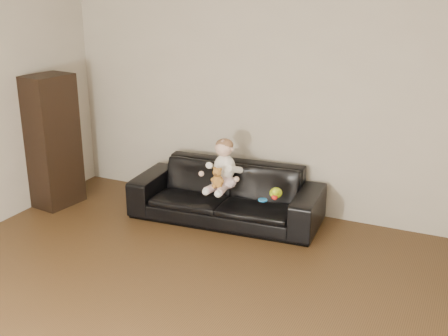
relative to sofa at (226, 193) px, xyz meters
The scene contains 9 objects.
wall_back 1.19m from the sofa, 52.47° to the left, with size 5.00×5.00×0.00m, color #B6AC99.
sofa is the anchor object (origin of this frame).
cabinet 2.01m from the sofa, 167.56° to the right, with size 0.37×0.50×1.47m, color black.
shelf_item 2.09m from the sofa, 167.43° to the right, with size 0.18×0.25×0.28m, color silver.
baby 0.34m from the sofa, 80.75° to the right, with size 0.35×0.44×0.53m.
teddy_bear 0.38m from the sofa, 84.09° to the right, with size 0.12×0.12×0.21m.
toy_green 0.62m from the sofa, 11.49° to the right, with size 0.12×0.15×0.10m, color #B5D619.
toy_rattle 0.64m from the sofa, 16.54° to the right, with size 0.06×0.06×0.06m, color red.
toy_blue_disc 0.57m from the sofa, 25.82° to the right, with size 0.09×0.09×0.01m, color blue.
Camera 1 is at (1.94, -2.75, 2.43)m, focal length 45.00 mm.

